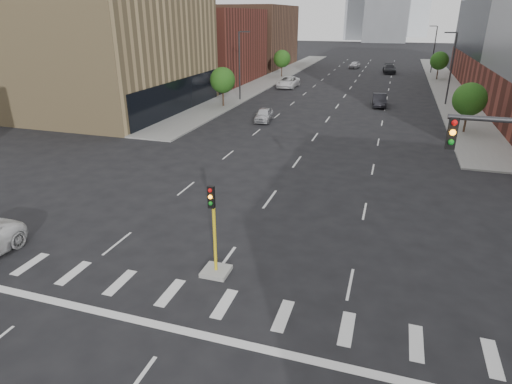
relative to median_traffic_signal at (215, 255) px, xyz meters
The scene contains 18 objects.
sidewalk_left_far 66.75m from the median_traffic_signal, 102.99° to the left, with size 5.00×92.00×0.15m, color gray.
sidewalk_right_far 66.75m from the median_traffic_signal, 77.01° to the left, with size 5.00×92.00×0.15m, color gray.
building_left_mid 41.90m from the median_traffic_signal, 131.55° to the left, with size 20.00×24.00×14.00m, color tan.
building_left_far_a 63.52m from the median_traffic_signal, 115.74° to the left, with size 20.00×22.00×12.00m, color brown.
building_left_far_b 87.64m from the median_traffic_signal, 108.32° to the left, with size 20.00×24.00×13.00m, color brown.
median_traffic_signal is the anchor object (origin of this frame).
streetlight_right_a 48.12m from the median_traffic_signal, 73.76° to the left, with size 1.60×0.22×9.07m.
streetlight_right_b 82.23m from the median_traffic_signal, 80.60° to the left, with size 1.60×0.22×9.07m.
streetlight_left 43.36m from the median_traffic_signal, 108.10° to the left, with size 1.60×0.22×9.07m.
tree_left_near 38.73m from the median_traffic_signal, 111.23° to the left, with size 3.20×3.20×4.85m.
tree_left_far 67.54m from the median_traffic_signal, 101.97° to the left, with size 3.20×3.20×4.85m.
tree_right_near 34.13m from the median_traffic_signal, 65.72° to the left, with size 3.20×3.20×4.85m.
tree_right_far 72.44m from the median_traffic_signal, 78.85° to the left, with size 3.20×3.20×4.85m.
car_near_left 30.76m from the median_traffic_signal, 102.62° to the left, with size 1.70×4.23×1.44m, color silver.
car_mid_right 42.91m from the median_traffic_signal, 83.07° to the left, with size 1.68×4.83×1.59m, color black.
car_far_left 55.19m from the median_traffic_signal, 100.31° to the left, with size 2.86×6.21×1.72m, color white.
car_deep_right 78.80m from the median_traffic_signal, 86.07° to the left, with size 2.40×5.92×1.72m, color black.
car_distant 85.41m from the median_traffic_signal, 91.50° to the left, with size 1.77×4.40×1.50m, color silver.
Camera 1 is at (6.86, -6.44, 11.04)m, focal length 30.00 mm.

